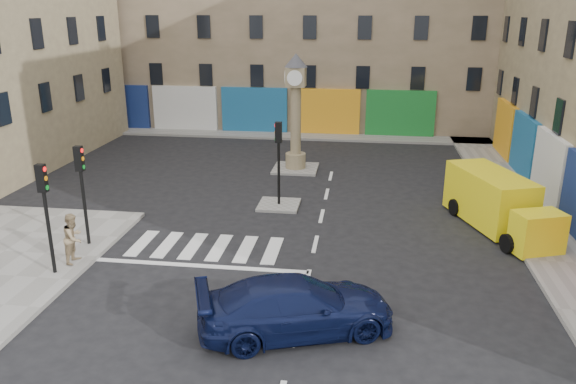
% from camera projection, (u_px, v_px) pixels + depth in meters
% --- Properties ---
extents(ground, '(120.00, 120.00, 0.00)m').
position_uv_depth(ground, '(303.00, 296.00, 17.33)').
color(ground, black).
rests_on(ground, ground).
extents(sidewalk_right, '(2.60, 30.00, 0.15)m').
position_uv_depth(sidewalk_right, '(517.00, 201.00, 25.58)').
color(sidewalk_right, gray).
rests_on(sidewalk_right, ground).
extents(sidewalk_far, '(32.00, 2.40, 0.15)m').
position_uv_depth(sidewalk_far, '(282.00, 135.00, 38.70)').
color(sidewalk_far, gray).
rests_on(sidewalk_far, ground).
extents(island_near, '(1.80, 1.80, 0.12)m').
position_uv_depth(island_near, '(279.00, 205.00, 25.10)').
color(island_near, gray).
rests_on(island_near, ground).
extents(island_far, '(2.40, 2.40, 0.12)m').
position_uv_depth(island_far, '(296.00, 168.00, 30.74)').
color(island_far, gray).
rests_on(island_far, ground).
extents(building_far, '(32.00, 10.00, 17.00)m').
position_uv_depth(building_far, '(293.00, 6.00, 41.51)').
color(building_far, gray).
rests_on(building_far, ground).
extents(traffic_light_left_near, '(0.28, 0.22, 3.70)m').
position_uv_depth(traffic_light_left_near, '(45.00, 202.00, 17.77)').
color(traffic_light_left_near, black).
rests_on(traffic_light_left_near, sidewalk_left).
extents(traffic_light_left_far, '(0.28, 0.22, 3.70)m').
position_uv_depth(traffic_light_left_far, '(81.00, 180.00, 20.03)').
color(traffic_light_left_far, black).
rests_on(traffic_light_left_far, sidewalk_left).
extents(traffic_light_island, '(0.28, 0.22, 3.70)m').
position_uv_depth(traffic_light_island, '(279.00, 150.00, 24.30)').
color(traffic_light_island, black).
rests_on(traffic_light_island, island_near).
extents(clock_pillar, '(1.20, 1.20, 6.10)m').
position_uv_depth(clock_pillar, '(296.00, 105.00, 29.64)').
color(clock_pillar, '#9B8B65').
rests_on(clock_pillar, island_far).
extents(navy_sedan, '(5.77, 3.85, 1.55)m').
position_uv_depth(navy_sedan, '(296.00, 306.00, 15.21)').
color(navy_sedan, '#0B1233').
rests_on(navy_sedan, ground).
extents(yellow_van, '(3.65, 6.16, 2.15)m').
position_uv_depth(yellow_van, '(497.00, 203.00, 22.33)').
color(yellow_van, yellow).
rests_on(yellow_van, ground).
extents(pedestrian_tan, '(0.67, 0.85, 1.75)m').
position_uv_depth(pedestrian_tan, '(74.00, 238.00, 19.06)').
color(pedestrian_tan, '#9D8460').
rests_on(pedestrian_tan, sidewalk_left).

